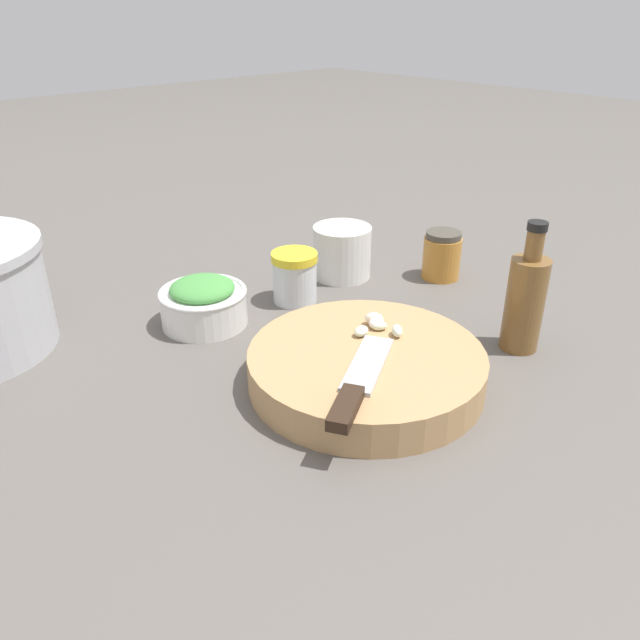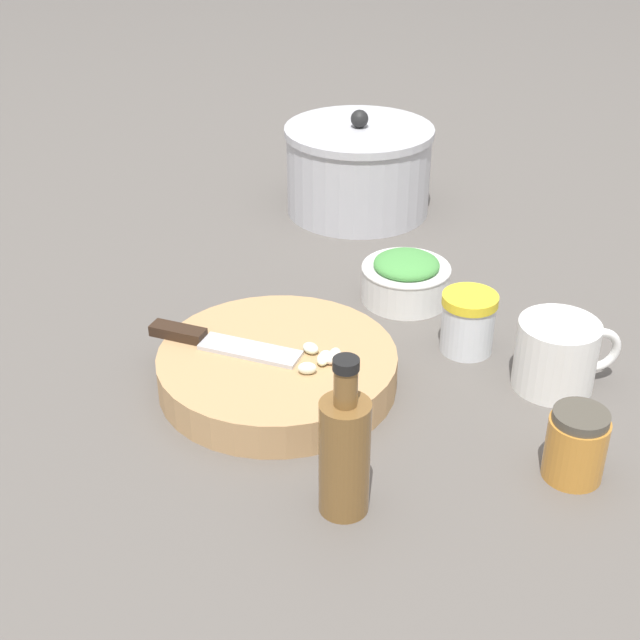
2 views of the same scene
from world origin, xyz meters
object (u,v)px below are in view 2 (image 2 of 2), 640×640
at_px(chef_knife, 215,341).
at_px(stock_pot, 358,169).
at_px(cutting_board, 275,367).
at_px(coffee_mug, 558,355).
at_px(garlic_cloves, 322,357).
at_px(spice_jar, 468,322).
at_px(honey_jar, 576,445).
at_px(oil_bottle, 344,452).
at_px(herb_bowl, 406,278).

bearing_deg(chef_knife, stock_pot, -179.68).
relative_size(cutting_board, coffee_mug, 2.36).
bearing_deg(garlic_cloves, spice_jar, 78.56).
height_order(spice_jar, stock_pot, stock_pot).
relative_size(honey_jar, stock_pot, 0.32).
distance_m(cutting_board, spice_jar, 0.24).
relative_size(spice_jar, oil_bottle, 0.45).
xyz_separation_m(chef_knife, herb_bowl, (0.01, 0.30, -0.01)).
distance_m(chef_knife, stock_pot, 0.52).
bearing_deg(cutting_board, herb_bowl, 100.47).
height_order(spice_jar, honey_jar, same).
height_order(garlic_cloves, herb_bowl, herb_bowl).
bearing_deg(honey_jar, stock_pot, 156.26).
bearing_deg(cutting_board, coffee_mug, 49.49).
height_order(coffee_mug, oil_bottle, oil_bottle).
height_order(cutting_board, stock_pot, stock_pot).
xyz_separation_m(chef_knife, oil_bottle, (0.27, -0.03, 0.02)).
height_order(spice_jar, coffee_mug, coffee_mug).
xyz_separation_m(cutting_board, oil_bottle, (0.21, -0.08, 0.05)).
height_order(garlic_cloves, honey_jar, honey_jar).
bearing_deg(coffee_mug, herb_bowl, 177.52).
xyz_separation_m(chef_knife, spice_jar, (0.15, 0.27, -0.01)).
xyz_separation_m(chef_knife, coffee_mug, (0.27, 0.29, -0.01)).
bearing_deg(stock_pot, cutting_board, -52.43).
xyz_separation_m(garlic_cloves, stock_pot, (-0.36, 0.38, 0.02)).
bearing_deg(honey_jar, garlic_cloves, -159.10).
relative_size(spice_jar, coffee_mug, 0.65).
height_order(cutting_board, garlic_cloves, garlic_cloves).
xyz_separation_m(garlic_cloves, coffee_mug, (0.16, 0.22, -0.01)).
relative_size(herb_bowl, spice_jar, 1.58).
bearing_deg(cutting_board, stock_pot, 127.57).
xyz_separation_m(herb_bowl, oil_bottle, (0.26, -0.33, 0.03)).
bearing_deg(herb_bowl, garlic_cloves, -66.59).
distance_m(cutting_board, oil_bottle, 0.23).
bearing_deg(garlic_cloves, honey_jar, 20.90).
height_order(cutting_board, spice_jar, spice_jar).
bearing_deg(herb_bowl, spice_jar, -12.66).
relative_size(herb_bowl, coffee_mug, 1.03).
bearing_deg(cutting_board, oil_bottle, -20.34).
distance_m(chef_knife, garlic_cloves, 0.13).
distance_m(coffee_mug, honey_jar, 0.16).
distance_m(garlic_cloves, spice_jar, 0.20).
relative_size(herb_bowl, oil_bottle, 0.71).
distance_m(coffee_mug, oil_bottle, 0.32).
bearing_deg(oil_bottle, spice_jar, 111.32).
distance_m(herb_bowl, stock_pot, 0.31).
bearing_deg(chef_knife, coffee_mug, 107.99).
bearing_deg(stock_pot, coffee_mug, -17.37).
distance_m(chef_knife, spice_jar, 0.31).
xyz_separation_m(cutting_board, garlic_cloves, (0.05, 0.03, 0.03)).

